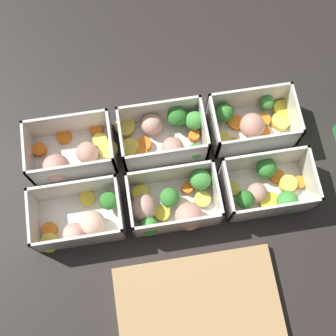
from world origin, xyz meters
name	(u,v)px	position (x,y,z in m)	size (l,w,h in m)	color
ground_plane	(168,172)	(0.00, 0.00, 0.00)	(4.00, 4.00, 0.00)	#282321
container_near_left	(252,122)	(-0.17, -0.07, 0.03)	(0.18, 0.10, 0.08)	silver
container_near_center	(165,134)	(-0.01, -0.07, 0.03)	(0.17, 0.11, 0.08)	silver
container_near_right	(71,154)	(0.17, -0.06, 0.03)	(0.17, 0.12, 0.08)	silver
container_far_left	(267,188)	(-0.17, 0.07, 0.03)	(0.16, 0.11, 0.08)	silver
container_far_center	(172,204)	(0.00, 0.07, 0.03)	(0.16, 0.12, 0.08)	silver
container_far_right	(82,219)	(0.17, 0.07, 0.03)	(0.16, 0.11, 0.08)	silver
cutting_board	(199,309)	(-0.01, 0.26, 0.01)	(0.28, 0.18, 0.02)	tan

